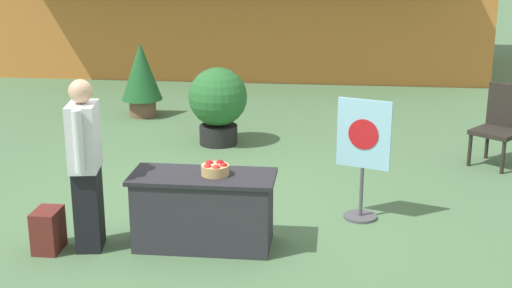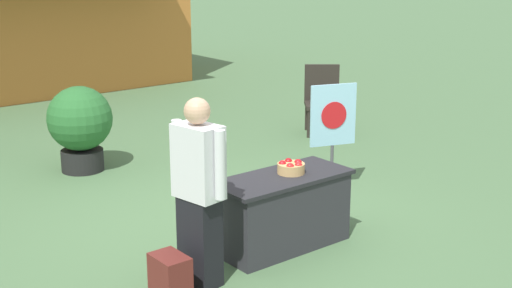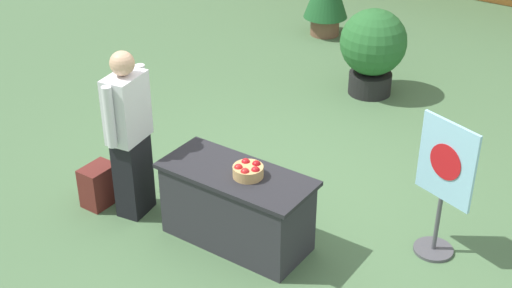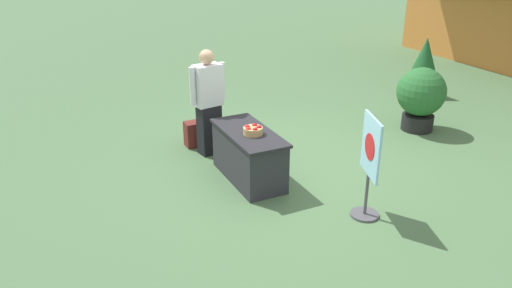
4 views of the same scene
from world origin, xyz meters
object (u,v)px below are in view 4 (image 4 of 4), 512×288
Objects in this scene: display_table at (249,155)px; potted_plant_far_left at (421,96)px; apple_basket at (253,130)px; person_visitor at (208,102)px; poster_board at (369,164)px; potted_plant_far_right at (424,63)px; backpack at (195,134)px.

potted_plant_far_left reaches higher than display_table.
potted_plant_far_left is (-0.56, 3.54, -0.16)m from apple_basket.
person_visitor reaches higher than poster_board.
potted_plant_far_right is at bearing 111.36° from display_table.
display_table is 5.45m from potted_plant_far_right.
display_table is 3.59m from potted_plant_far_left.
display_table is 1.52m from backpack.
person_visitor is (-1.22, -0.19, 0.06)m from apple_basket.
display_table is at bearing -41.40° from poster_board.
backpack is at bearing -168.93° from display_table.
display_table is 0.44m from apple_basket.
backpack is 4.01m from potted_plant_far_left.
apple_basket is at bearing 4.18° from display_table.
backpack is 0.37× the size of potted_plant_far_left.
potted_plant_far_left is (1.05, 3.84, 0.43)m from backpack.
display_table is at bearing -83.06° from potted_plant_far_left.
backpack is 0.32× the size of poster_board.
potted_plant_far_left is (-2.00, 2.67, -0.08)m from poster_board.
poster_board is (2.66, 1.06, -0.14)m from person_visitor.
potted_plant_far_right reaches higher than apple_basket.
potted_plant_far_left is at bearing 96.94° from display_table.
backpack is at bearing -105.27° from potted_plant_far_left.
backpack is at bearing -49.77° from poster_board.
potted_plant_far_right is at bearing -120.53° from poster_board.
apple_basket is 1.24m from person_visitor.
backpack is 5.41m from potted_plant_far_right.
display_table is at bearing -0.00° from person_visitor.
potted_plant_far_right is (-0.88, 5.25, -0.16)m from person_visitor.
potted_plant_far_right is (-0.50, 5.36, 0.49)m from backpack.
poster_board is (3.05, 1.17, 0.51)m from backpack.
apple_basket is 0.24× the size of potted_plant_far_left.
backpack is (-1.60, -0.30, -0.59)m from apple_basket.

